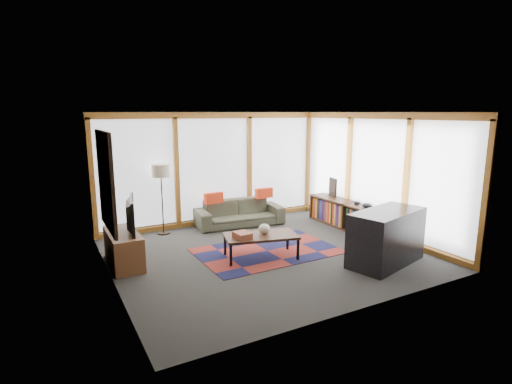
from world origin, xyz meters
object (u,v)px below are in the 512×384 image
bar_counter (386,237)px  television (126,215)px  coffee_table (261,246)px  bookshelf (349,216)px  sofa (239,213)px  floor_lamp (162,199)px  tv_console (124,249)px

bar_counter → television: bearing=136.7°
coffee_table → television: television is taller
bar_counter → bookshelf: bearing=51.1°
sofa → coffee_table: bearing=-100.2°
coffee_table → floor_lamp: bearing=116.5°
television → bar_counter: (3.95, -2.15, -0.40)m
coffee_table → television: size_ratio=1.28×
coffee_table → television: bearing=157.7°
bookshelf → floor_lamp: bearing=156.2°
bookshelf → television: television is taller
sofa → tv_console: sofa is taller
bar_counter → floor_lamp: bearing=114.8°
tv_console → television: (0.09, 0.04, 0.58)m
sofa → bookshelf: bearing=-30.5°
sofa → bookshelf: size_ratio=0.83×
coffee_table → bar_counter: (1.79, -1.26, 0.26)m
sofa → bar_counter: size_ratio=1.36×
sofa → bar_counter: bearing=-64.9°
floor_lamp → television: (-1.01, -1.41, 0.11)m
floor_lamp → coffee_table: floor_lamp is taller
tv_console → television: television is taller
coffee_table → tv_console: bearing=159.5°
bookshelf → bar_counter: bar_counter is taller
coffee_table → television: 2.42m
floor_lamp → tv_console: (-1.10, -1.46, -0.47)m
floor_lamp → television: size_ratio=1.51×
tv_console → sofa: bearing=24.1°
coffee_table → bar_counter: size_ratio=0.87×
sofa → bar_counter: bar_counter is taller
coffee_table → tv_console: size_ratio=1.11×
coffee_table → bookshelf: bearing=13.3°
sofa → coffee_table: size_ratio=1.56×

